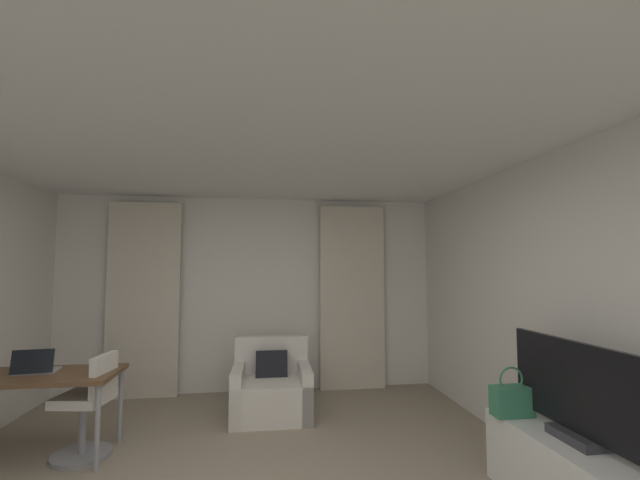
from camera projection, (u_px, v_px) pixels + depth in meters
The scene contains 11 objects.
wall_window at pixel (252, 293), 5.47m from camera, with size 5.12×0.06×2.60m.
wall_right at pixel (601, 316), 2.83m from camera, with size 0.06×6.12×2.60m.
ceiling at pixel (241, 114), 2.57m from camera, with size 5.12×6.12×0.06m, color white.
curtain_left_panel at pixel (144, 299), 5.15m from camera, with size 0.90×0.06×2.50m.
curtain_right_panel at pixel (352, 296), 5.53m from camera, with size 0.90×0.06×2.50m.
armchair at pixel (271, 390), 4.49m from camera, with size 0.87×0.80×0.82m.
desk at pixel (36, 381), 3.46m from camera, with size 1.32×0.63×0.72m.
desk_chair at pixel (88, 411), 3.50m from camera, with size 0.48×0.48×0.88m.
laptop at pixel (36, 368), 3.49m from camera, with size 0.35×0.29×0.22m.
tv_flatscreen at pixel (576, 393), 2.60m from camera, with size 0.20×1.15×0.64m.
handbag_primary at pixel (512, 400), 3.04m from camera, with size 0.30×0.14×0.37m.
Camera 1 is at (0.15, -2.55, 1.64)m, focal length 22.45 mm.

